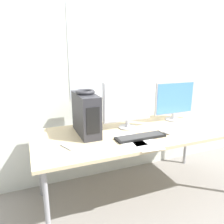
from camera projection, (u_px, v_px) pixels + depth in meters
ground_plane at (158, 221)px, 2.02m from camera, size 14.00×14.00×0.00m
wall_back at (116, 66)px, 2.57m from camera, size 8.00×0.07×2.70m
desk at (138, 135)px, 2.23m from camera, size 2.08×0.88×0.73m
pc_tower at (86, 114)px, 2.10m from camera, size 0.17×0.47×0.40m
headphones at (85, 92)px, 2.05m from camera, size 0.18×0.18×0.03m
monitor_main at (128, 104)px, 2.23m from camera, size 0.53×0.18×0.49m
monitor_right_near at (174, 100)px, 2.51m from camera, size 0.51×0.18×0.45m
keyboard at (140, 137)px, 2.03m from camera, size 0.48×0.14×0.02m
mouse at (167, 132)px, 2.15m from camera, size 0.07×0.09×0.02m
cell_phone at (69, 146)px, 1.84m from camera, size 0.14×0.17×0.01m
paper_sheet_left at (130, 140)px, 1.98m from camera, size 0.21×0.30×0.00m
paper_sheet_front at (146, 144)px, 1.90m from camera, size 0.24×0.31×0.00m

